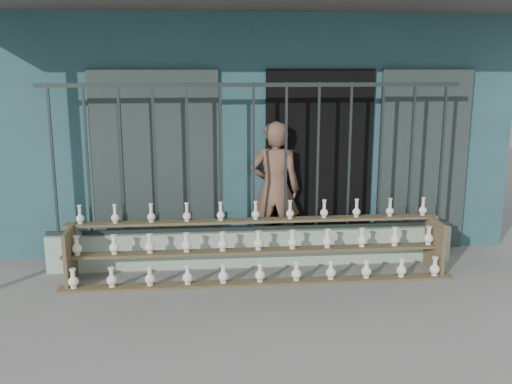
{
  "coord_description": "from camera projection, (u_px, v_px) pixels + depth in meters",
  "views": [
    {
      "loc": [
        -0.62,
        -5.45,
        2.43
      ],
      "look_at": [
        0.0,
        1.0,
        1.0
      ],
      "focal_mm": 40.0,
      "sensor_mm": 36.0,
      "label": 1
    }
  ],
  "objects": [
    {
      "name": "elderly_woman",
      "position": [
        275.0,
        189.0,
        7.34
      ],
      "size": [
        0.7,
        0.52,
        1.76
      ],
      "primitive_type": "imported",
      "rotation": [
        0.0,
        0.0,
        2.99
      ],
      "color": "brown",
      "rests_on": "ground"
    },
    {
      "name": "parapet_wall",
      "position": [
        254.0,
        247.0,
        7.1
      ],
      "size": [
        5.0,
        0.2,
        0.45
      ],
      "primitive_type": "cube",
      "color": "#A7C3A8",
      "rests_on": "ground"
    },
    {
      "name": "workshop_building",
      "position": [
        238.0,
        115.0,
        9.64
      ],
      "size": [
        7.4,
        6.6,
        3.21
      ],
      "color": "#274E54",
      "rests_on": "ground"
    },
    {
      "name": "shelf_rack",
      "position": [
        258.0,
        247.0,
        6.67
      ],
      "size": [
        4.5,
        0.68,
        0.85
      ],
      "color": "brown",
      "rests_on": "ground"
    },
    {
      "name": "ground",
      "position": [
        265.0,
        307.0,
        5.88
      ],
      "size": [
        60.0,
        60.0,
        0.0
      ],
      "primitive_type": "plane",
      "color": "slate"
    },
    {
      "name": "security_fence",
      "position": [
        254.0,
        158.0,
        6.85
      ],
      "size": [
        5.0,
        0.04,
        1.8
      ],
      "color": "#283330",
      "rests_on": "parapet_wall"
    }
  ]
}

